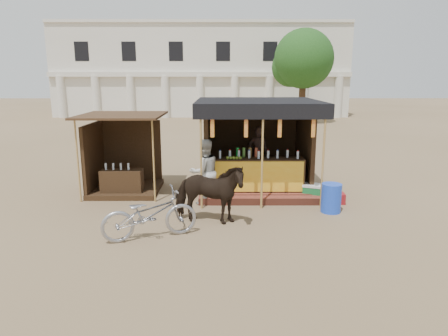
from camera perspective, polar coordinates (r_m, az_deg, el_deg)
name	(u,v)px	position (r m, az deg, el deg)	size (l,w,h in m)	color
ground	(224,230)	(9.32, 0.03, -8.81)	(120.00, 120.00, 0.00)	#846B4C
main_stall	(256,158)	(12.31, 4.66, 1.49)	(3.60, 3.61, 2.78)	brown
secondary_stall	(120,164)	(12.58, -14.62, 0.53)	(2.40, 2.40, 2.38)	#372214
cow	(209,194)	(9.48, -2.22, -3.72)	(0.80, 1.75, 1.48)	black
motorbike	(150,214)	(8.83, -10.58, -6.52)	(0.72, 2.07, 1.09)	#9A9BA3
bystander	(204,172)	(10.97, -2.80, -0.55)	(0.88, 0.68, 1.80)	beige
blue_barrel	(331,198)	(10.75, 15.06, -4.16)	(0.52, 0.52, 0.76)	blue
red_crate	(338,198)	(11.62, 15.93, -4.16)	(0.37, 0.35, 0.29)	maroon
cooler	(314,192)	(11.71, 12.80, -3.39)	(0.76, 0.64, 0.46)	#197437
background_building	(202,72)	(38.66, -3.19, 13.59)	(26.00, 7.45, 8.18)	silver
tree	(301,61)	(31.38, 10.91, 14.77)	(4.50, 4.40, 7.00)	#382314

